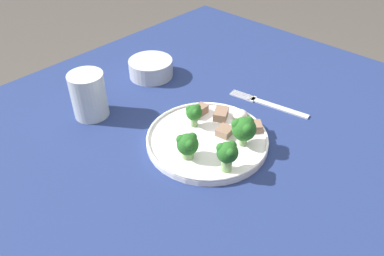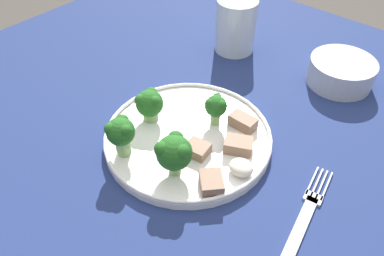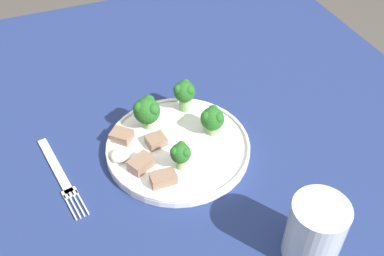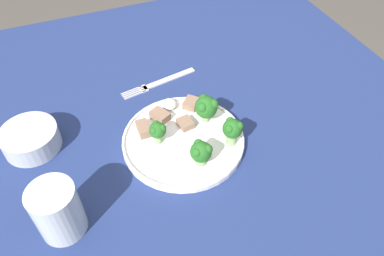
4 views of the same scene
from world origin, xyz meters
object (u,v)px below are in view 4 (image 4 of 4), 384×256
object	(u,v)px
fork	(160,82)
cream_bowl	(31,139)
drinking_glass	(58,213)
dinner_plate	(183,140)

from	to	relation	value
fork	cream_bowl	bearing A→B (deg)	107.43
cream_bowl	drinking_glass	distance (m)	0.22
dinner_plate	cream_bowl	distance (m)	0.32
fork	cream_bowl	distance (m)	0.33
fork	drinking_glass	xyz separation A→B (m)	(-0.31, 0.28, 0.04)
fork	dinner_plate	bearing A→B (deg)	175.28
dinner_plate	cream_bowl	size ratio (longest dim) A/B	2.20
cream_bowl	fork	bearing A→B (deg)	-72.57
drinking_glass	dinner_plate	bearing A→B (deg)	-68.21
dinner_plate	fork	size ratio (longest dim) A/B	1.28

